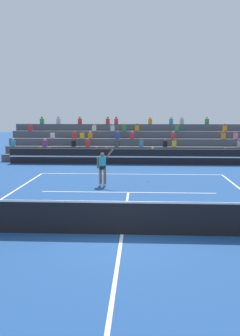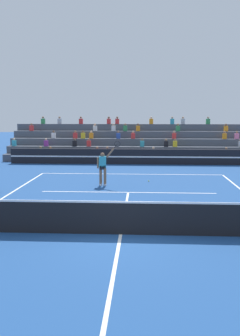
# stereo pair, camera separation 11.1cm
# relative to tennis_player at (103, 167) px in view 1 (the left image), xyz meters

# --- Properties ---
(ground_plane) EXTENTS (120.00, 120.00, 0.00)m
(ground_plane) POSITION_rel_tennis_player_xyz_m (1.36, -8.12, -0.98)
(ground_plane) COLOR navy
(court_lines) EXTENTS (11.10, 23.90, 0.01)m
(court_lines) POSITION_rel_tennis_player_xyz_m (1.36, -8.12, -0.98)
(court_lines) COLOR white
(court_lines) RESTS_ON ground
(tennis_net) EXTENTS (12.00, 0.10, 1.10)m
(tennis_net) POSITION_rel_tennis_player_xyz_m (1.36, -8.12, -0.44)
(tennis_net) COLOR black
(tennis_net) RESTS_ON ground
(sponsor_banner_wall) EXTENTS (18.00, 0.26, 1.10)m
(sponsor_banner_wall) POSITION_rel_tennis_player_xyz_m (1.36, 8.38, -0.43)
(sponsor_banner_wall) COLOR black
(sponsor_banner_wall) RESTS_ON ground
(bleacher_stand) EXTENTS (19.95, 4.75, 3.38)m
(bleacher_stand) POSITION_rel_tennis_player_xyz_m (1.35, 12.19, 0.03)
(bleacher_stand) COLOR #4C515B
(bleacher_stand) RESTS_ON ground
(tennis_player) EXTENTS (1.25, 0.32, 2.37)m
(tennis_player) POSITION_rel_tennis_player_xyz_m (0.00, 0.00, 0.00)
(tennis_player) COLOR brown
(tennis_player) RESTS_ON ground
(tennis_ball) EXTENTS (0.07, 0.07, 0.07)m
(tennis_ball) POSITION_rel_tennis_player_xyz_m (2.37, 1.29, -0.95)
(tennis_ball) COLOR #C6DB33
(tennis_ball) RESTS_ON ground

